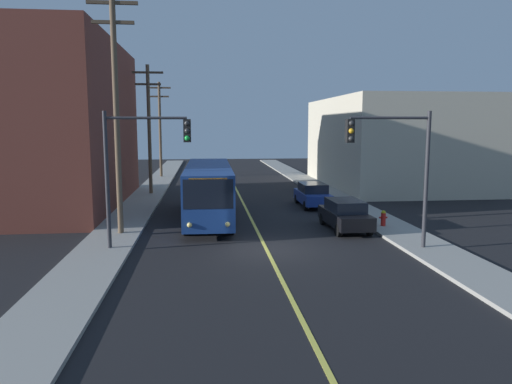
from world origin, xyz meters
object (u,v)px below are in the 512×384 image
object	(u,v)px
parked_car_black	(345,214)
parked_car_blue	(313,194)
utility_pole_far	(160,125)
traffic_signal_right_corner	(394,154)
traffic_signal_left_corner	(142,154)
utility_pole_mid	(149,124)
city_bus	(209,189)
utility_pole_near	(116,104)
fire_hydrant	(383,218)

from	to	relation	value
parked_car_black	parked_car_blue	world-z (taller)	same
utility_pole_far	traffic_signal_right_corner	world-z (taller)	utility_pole_far
traffic_signal_left_corner	utility_pole_mid	bearing A→B (deg)	95.24
city_bus	utility_pole_mid	distance (m)	12.26
utility_pole_near	traffic_signal_right_corner	bearing A→B (deg)	-19.51
city_bus	fire_hydrant	size ratio (longest dim) A/B	14.50
parked_car_black	traffic_signal_right_corner	world-z (taller)	traffic_signal_right_corner
parked_car_black	traffic_signal_left_corner	size ratio (longest dim) A/B	0.74
utility_pole_far	parked_car_black	bearing A→B (deg)	-66.44
city_bus	parked_car_black	world-z (taller)	city_bus
utility_pole_mid	parked_car_black	bearing A→B (deg)	-51.03
parked_car_blue	traffic_signal_right_corner	bearing A→B (deg)	-86.27
parked_car_blue	utility_pole_near	world-z (taller)	utility_pole_near
utility_pole_far	utility_pole_mid	bearing A→B (deg)	-88.59
parked_car_black	utility_pole_near	world-z (taller)	utility_pole_near
city_bus	traffic_signal_left_corner	size ratio (longest dim) A/B	2.03
utility_pole_far	parked_car_blue	bearing A→B (deg)	-59.15
parked_car_black	traffic_signal_right_corner	xyz separation A→B (m)	(0.73, -4.53, 3.46)
traffic_signal_right_corner	fire_hydrant	xyz separation A→B (m)	(1.44, 4.67, -3.72)
parked_car_black	traffic_signal_left_corner	world-z (taller)	traffic_signal_left_corner
utility_pole_mid	fire_hydrant	xyz separation A→B (m)	(13.88, -14.35, -5.10)
parked_car_black	fire_hydrant	world-z (taller)	parked_car_black
parked_car_blue	utility_pole_mid	size ratio (longest dim) A/B	0.44
parked_car_blue	traffic_signal_left_corner	bearing A→B (deg)	-133.05
city_bus	utility_pole_far	world-z (taller)	utility_pole_far
utility_pole_near	utility_pole_mid	world-z (taller)	utility_pole_near
utility_pole_far	fire_hydrant	distance (m)	31.33
city_bus	utility_pole_mid	size ratio (longest dim) A/B	1.21
utility_pole_far	city_bus	bearing A→B (deg)	-78.49
parked_car_blue	fire_hydrant	world-z (taller)	parked_car_blue
utility_pole_near	traffic_signal_right_corner	xyz separation A→B (m)	(12.38, -4.39, -2.26)
parked_car_blue	parked_car_black	bearing A→B (deg)	-89.54
city_bus	parked_car_black	size ratio (longest dim) A/B	2.74
utility_pole_near	utility_pole_far	distance (m)	27.77
city_bus	parked_car_black	distance (m)	8.17
city_bus	utility_pole_far	xyz separation A→B (m)	(-4.85, 23.84, 3.78)
utility_pole_near	fire_hydrant	distance (m)	15.06
traffic_signal_right_corner	utility_pole_far	bearing A→B (deg)	111.66
utility_pole_mid	fire_hydrant	world-z (taller)	utility_pole_mid
parked_car_blue	utility_pole_mid	world-z (taller)	utility_pole_mid
parked_car_blue	fire_hydrant	distance (m)	7.74
utility_pole_mid	utility_pole_far	distance (m)	13.13
utility_pole_near	utility_pole_mid	distance (m)	14.66
city_bus	traffic_signal_left_corner	world-z (taller)	traffic_signal_left_corner
parked_car_blue	traffic_signal_left_corner	size ratio (longest dim) A/B	0.74
parked_car_black	utility_pole_mid	bearing A→B (deg)	128.97
traffic_signal_right_corner	parked_car_black	bearing A→B (deg)	99.11
parked_car_blue	traffic_signal_left_corner	world-z (taller)	traffic_signal_left_corner
city_bus	utility_pole_mid	bearing A→B (deg)	112.92
parked_car_blue	traffic_signal_left_corner	distance (m)	15.10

